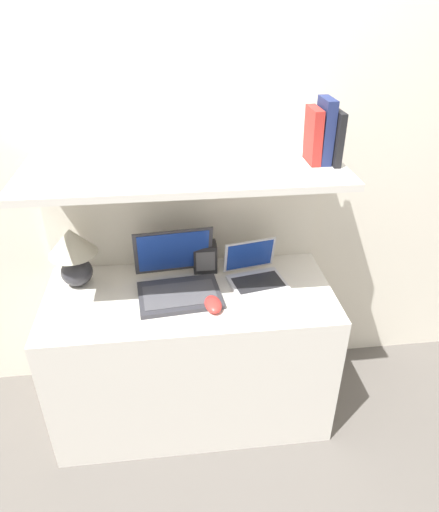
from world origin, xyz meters
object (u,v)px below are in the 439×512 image
(laptop_large, at_px, (178,280))
(book_red, at_px, (313,136))
(router_box, at_px, (205,257))
(computer_mouse, at_px, (213,304))
(laptop_small, at_px, (255,274))
(book_black, at_px, (333,136))
(table_lamp, at_px, (73,251))
(book_navy, at_px, (325,131))

(laptop_large, relative_size, book_red, 1.79)
(router_box, distance_m, book_red, 0.73)
(computer_mouse, bearing_deg, laptop_small, 40.38)
(book_black, bearing_deg, router_box, 166.31)
(laptop_small, distance_m, book_black, 0.67)
(table_lamp, relative_size, computer_mouse, 2.23)
(laptop_small, height_order, book_red, book_red)
(laptop_small, xyz_separation_m, book_navy, (0.25, 0.01, 0.63))
(laptop_large, xyz_separation_m, laptop_small, (0.35, 0.03, -0.02))
(book_navy, bearing_deg, computer_mouse, -158.15)
(laptop_large, relative_size, laptop_small, 1.36)
(laptop_large, relative_size, book_navy, 1.55)
(table_lamp, distance_m, router_box, 0.58)
(router_box, bearing_deg, book_black, -13.69)
(laptop_small, bearing_deg, book_navy, 1.20)
(laptop_large, distance_m, book_red, 0.81)
(laptop_small, distance_m, computer_mouse, 0.27)
(laptop_large, xyz_separation_m, book_navy, (0.59, 0.03, 0.62))
(router_box, xyz_separation_m, book_navy, (0.46, -0.12, 0.60))
(laptop_small, bearing_deg, router_box, 149.51)
(book_red, bearing_deg, router_box, 163.79)
(book_navy, bearing_deg, laptop_large, -176.71)
(book_navy, relative_size, book_red, 1.16)
(book_navy, xyz_separation_m, book_red, (-0.04, 0.00, -0.02))
(table_lamp, relative_size, laptop_small, 0.99)
(table_lamp, height_order, book_black, book_black)
(laptop_large, xyz_separation_m, router_box, (0.13, 0.15, 0.02))
(computer_mouse, xyz_separation_m, book_navy, (0.45, 0.18, 0.65))
(book_navy, bearing_deg, book_black, 0.00)
(router_box, relative_size, book_navy, 0.57)
(table_lamp, distance_m, book_red, 1.10)
(laptop_large, distance_m, computer_mouse, 0.21)
(table_lamp, relative_size, book_black, 1.35)
(table_lamp, distance_m, laptop_small, 0.80)
(computer_mouse, relative_size, book_black, 0.61)
(laptop_large, height_order, book_black, book_black)
(computer_mouse, distance_m, book_red, 0.77)
(table_lamp, bearing_deg, book_red, -4.09)
(computer_mouse, height_order, router_box, router_box)
(router_box, height_order, book_red, book_red)
(computer_mouse, distance_m, book_black, 0.82)
(table_lamp, bearing_deg, router_box, 5.05)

